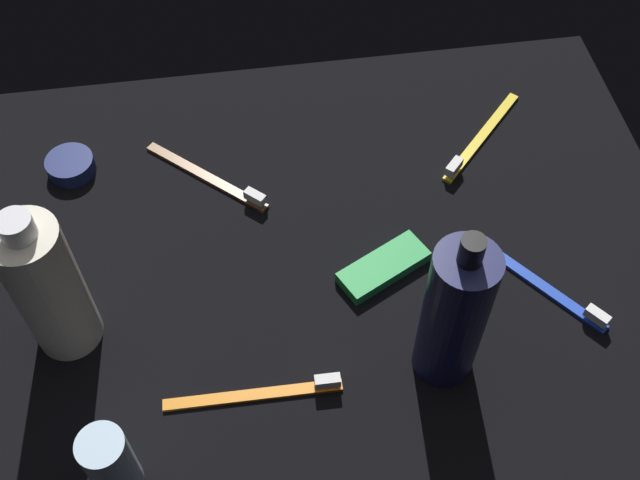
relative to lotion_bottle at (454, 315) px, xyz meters
The scene contains 10 objects.
ground_plane 20.84cm from the lotion_bottle, 55.09° to the right, with size 84.00×64.00×1.20cm, color black.
lotion_bottle is the anchor object (origin of this frame).
bodywash_bottle 38.96cm from the lotion_bottle, 13.36° to the right, with size 6.72×6.72×19.72cm.
deodorant_stick 33.98cm from the lotion_bottle, 13.21° to the left, with size 4.34×4.34×9.05cm, color silver.
toothbrush_yellow 32.57cm from the lotion_bottle, 111.91° to the right, with size 13.26×13.88×2.10cm.
toothbrush_brown 36.17cm from the lotion_bottle, 51.95° to the right, with size 14.12×13.00×2.10cm.
toothbrush_blue 17.35cm from the lotion_bottle, 151.87° to the right, with size 12.00×14.94×2.10cm.
toothbrush_orange 20.50cm from the lotion_bottle, ahead, with size 18.02×1.57×2.10cm.
snack_bar_green 15.20cm from the lotion_bottle, 72.30° to the right, with size 10.40×4.00×1.50cm, color green.
cream_tin_left 50.81cm from the lotion_bottle, 39.58° to the right, with size 5.79×5.79×2.03cm, color navy.
Camera 1 is at (7.39, 49.76, 72.70)cm, focal length 43.89 mm.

